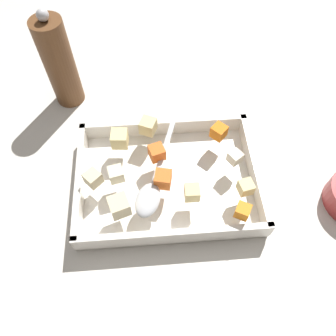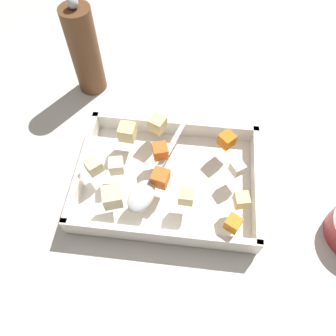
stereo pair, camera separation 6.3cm
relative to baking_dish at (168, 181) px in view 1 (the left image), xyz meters
The scene contains 16 objects.
ground_plane 0.03m from the baking_dish, behind, with size 4.00×4.00×0.00m, color beige.
baking_dish is the anchor object (origin of this frame).
carrot_chunk_rim_edge 0.07m from the baking_dish, 60.85° to the right, with size 0.03×0.03×0.03m, color orange.
carrot_chunk_heap_top 0.06m from the baking_dish, 66.79° to the left, with size 0.03×0.03×0.03m, color orange.
carrot_chunk_mid_right 0.14m from the baking_dish, 144.94° to the right, with size 0.03×0.03×0.03m, color orange.
carrot_chunk_center 0.17m from the baking_dish, 141.16° to the left, with size 0.02×0.02×0.02m, color orange.
potato_chunk_near_spoon 0.13m from the baking_dish, 38.32° to the right, with size 0.03×0.03×0.03m, color #E0CC89.
potato_chunk_corner_se 0.09m from the baking_dish, 124.45° to the left, with size 0.03×0.03×0.03m, color #E0CC89.
potato_chunk_far_left 0.16m from the baking_dish, 158.84° to the left, with size 0.03×0.03×0.03m, color #E0CC89.
potato_chunk_heap_side 0.11m from the baking_dish, ahead, with size 0.03×0.03×0.03m, color beige.
potato_chunk_near_left 0.13m from the baking_dish, 39.69° to the left, with size 0.03×0.03×0.03m, color beige.
potato_chunk_far_right 0.12m from the baking_dish, 71.70° to the right, with size 0.03×0.03×0.03m, color #E0CC89.
potato_chunk_corner_ne 0.15m from the baking_dish, ahead, with size 0.03×0.03×0.03m, color beige.
parsnip_chunk_corner_sw 0.14m from the baking_dish, behind, with size 0.02×0.02×0.02m, color silver.
serving_spoon 0.08m from the baking_dish, 54.58° to the left, with size 0.10×0.23×0.02m.
pepper_mill 0.35m from the baking_dish, 49.97° to the right, with size 0.07×0.07×0.23m.
Camera 1 is at (0.04, 0.33, 0.60)m, focal length 35.36 mm.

